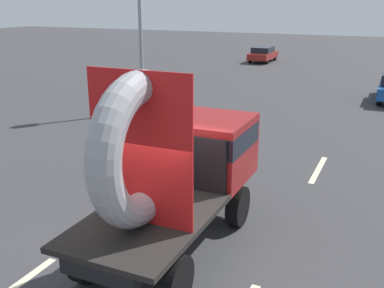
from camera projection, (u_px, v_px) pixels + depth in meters
The scene contains 6 objects.
ground_plane at pixel (147, 257), 8.76m from camera, with size 120.00×120.00×0.00m, color #38383A.
flatbed_truck at pixel (179, 162), 8.83m from camera, with size 2.02×4.88×3.71m.
traffic_light at pixel (140, 20), 18.81m from camera, with size 0.42×0.36×6.04m.
lane_dash_left_far at pixel (203, 149), 15.02m from camera, with size 2.31×0.16×0.01m, color beige.
lane_dash_right_far at pixel (318, 169), 13.25m from camera, with size 2.35×0.16×0.01m, color beige.
oncoming_car at pixel (263, 54), 35.96m from camera, with size 1.56×3.63×1.18m.
Camera 1 is at (3.99, -6.62, 4.75)m, focal length 42.37 mm.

